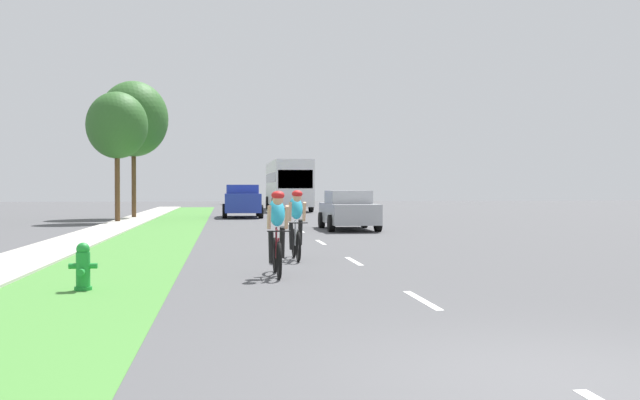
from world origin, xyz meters
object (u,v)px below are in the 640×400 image
Objects in this scene: cyclist_trailing at (296,224)px; suv_blue at (242,200)px; cyclist_lead at (277,232)px; street_tree_far at (134,119)px; bus_white at (288,183)px; sedan_silver at (348,210)px; pickup_dark_green at (237,196)px; fire_hydrant_green at (83,267)px; street_tree_near at (117,126)px.

cyclist_trailing is 0.37× the size of suv_blue.
street_tree_far reaches higher than cyclist_lead.
suv_blue is 0.41× the size of bus_white.
suv_blue is 12.72m from bus_white.
cyclist_lead reaches higher than sedan_silver.
cyclist_lead is at bearing -90.18° from pickup_dark_green.
sedan_silver is (3.17, 11.44, -0.04)m from cyclist_trailing.
pickup_dark_green reaches higher than fire_hydrant_green.
cyclist_lead is at bearing 24.38° from fire_hydrant_green.
street_tree_near reaches higher than fire_hydrant_green.
cyclist_lead is 0.40× the size of sedan_silver.
sedan_silver is 0.59× the size of street_tree_far.
street_tree_near is at bearing -119.11° from bus_white.
sedan_silver is at bearing -72.55° from suv_blue.
fire_hydrant_green is 58.23m from pickup_dark_green.
cyclist_lead is 0.34× the size of pickup_dark_green.
pickup_dark_green is at bearing 90.50° from cyclist_trailing.
cyclist_trailing is 23.63m from suv_blue.
bus_white is (3.55, 38.74, 1.17)m from cyclist_lead.
bus_white is (6.75, 40.19, 1.61)m from fire_hydrant_green.
suv_blue is 0.92× the size of pickup_dark_green.
suv_blue is at bearing -90.37° from pickup_dark_green.
street_tree_near is at bearing 143.55° from sedan_silver.
cyclist_trailing is at bearing -70.48° from street_tree_near.
fire_hydrant_green is 28.21m from suv_blue.
cyclist_trailing is 11.87m from sedan_silver.
cyclist_lead is 14.89m from sedan_silver.
sedan_silver is 42.44m from pickup_dark_green.
street_tree_far is (-9.35, -12.35, 3.32)m from bus_white.
street_tree_far is at bearing 87.87° from street_tree_near.
street_tree_far is (-2.60, 27.84, 4.93)m from fire_hydrant_green.
bus_white reaches higher than pickup_dark_green.
bus_white reaches higher than fire_hydrant_green.
pickup_dark_green is at bearing 86.67° from fire_hydrant_green.
cyclist_lead is 26.58m from suv_blue.
street_tree_far is at bearing 128.71° from sedan_silver.
street_tree_near is at bearing 96.86° from fire_hydrant_green.
cyclist_trailing is (3.84, 4.40, 0.44)m from fire_hydrant_green.
pickup_dark_green reaches higher than sedan_silver.
street_tree_far is (-6.44, 23.44, 4.49)m from cyclist_trailing.
cyclist_lead is at bearing -77.61° from street_tree_far.
suv_blue is (-0.01, 26.58, 0.14)m from cyclist_lead.
suv_blue is 0.64× the size of street_tree_far.
suv_blue is 7.24m from street_tree_far.
cyclist_lead is 0.23× the size of street_tree_far.
fire_hydrant_green is 23.62m from street_tree_near.
pickup_dark_green is 35.79m from street_tree_near.
fire_hydrant_green is at bearing -113.88° from sedan_silver.
bus_white is (-0.26, 24.34, 1.21)m from sedan_silver.
street_tree_far is at bearing 102.39° from cyclist_lead.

